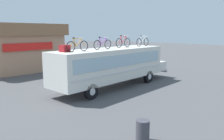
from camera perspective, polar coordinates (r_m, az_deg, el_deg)
name	(u,v)px	position (r m, az deg, el deg)	size (l,w,h in m)	color
ground_plane	(111,88)	(17.03, -0.26, -4.38)	(120.00, 120.00, 0.00)	#4C4C4F
bus	(113,64)	(16.86, 0.28, 1.44)	(11.05, 2.54, 2.89)	silver
luggage_bag_1	(65,48)	(14.22, -11.69, 5.27)	(0.49, 0.53, 0.42)	maroon
rooftop_bicycle_1	(77,46)	(14.31, -8.58, 6.02)	(1.69, 0.44, 0.87)	black
rooftop_bicycle_2	(103,44)	(15.95, -2.36, 6.48)	(1.70, 0.44, 0.87)	black
rooftop_bicycle_3	(123,42)	(17.77, 2.81, 6.89)	(1.71, 0.44, 0.94)	black
rooftop_bicycle_4	(143,42)	(19.35, 7.63, 6.99)	(1.69, 0.44, 0.88)	black
roadside_building	(9,46)	(27.34, -24.22, 5.41)	(8.97, 9.44, 4.86)	tan
trash_bin	(143,131)	(9.00, 7.62, -14.79)	(0.52, 0.52, 0.85)	#3F3F47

